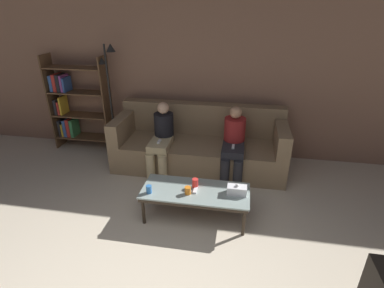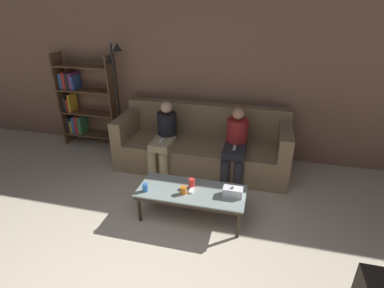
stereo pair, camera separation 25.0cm
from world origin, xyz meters
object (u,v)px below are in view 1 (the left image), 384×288
object	(u,v)px
bookshelf	(73,105)
seated_person_left_end	(162,137)
game_remote	(195,189)
seated_person_mid_left	(234,142)
couch	(200,146)
coffee_table	(195,193)
standing_lamp	(110,90)
cup_far_center	(195,183)
tissue_box	(237,190)
cup_near_left	(188,190)
cup_near_right	(149,189)

from	to	relation	value
bookshelf	seated_person_left_end	xyz separation A→B (m)	(1.70, -0.56, -0.22)
game_remote	seated_person_mid_left	size ratio (longest dim) A/B	0.14
couch	seated_person_left_end	distance (m)	0.63
coffee_table	standing_lamp	size ratio (longest dim) A/B	0.69
couch	game_remote	world-z (taller)	couch
coffee_table	cup_far_center	distance (m)	0.11
tissue_box	bookshelf	xyz separation A→B (m)	(-2.86, 1.59, 0.34)
game_remote	standing_lamp	size ratio (longest dim) A/B	0.08
tissue_box	bookshelf	size ratio (longest dim) A/B	0.14
cup_near_left	standing_lamp	bearing A→B (deg)	134.77
cup_near_left	cup_near_right	distance (m)	0.44
cup_near_left	cup_far_center	world-z (taller)	cup_far_center
couch	cup_near_left	size ratio (longest dim) A/B	28.85
standing_lamp	seated_person_left_end	world-z (taller)	standing_lamp
cup_near_left	seated_person_mid_left	distance (m)	1.23
tissue_box	game_remote	bearing A→B (deg)	-178.71
couch	standing_lamp	bearing A→B (deg)	173.80
cup_far_center	standing_lamp	distance (m)	2.22
couch	cup_near_right	world-z (taller)	couch
seated_person_left_end	seated_person_mid_left	size ratio (longest dim) A/B	1.01
coffee_table	cup_far_center	xyz separation A→B (m)	(-0.01, 0.06, 0.10)
bookshelf	seated_person_mid_left	xyz separation A→B (m)	(2.76, -0.55, -0.22)
cup_near_right	seated_person_left_end	distance (m)	1.20
coffee_table	standing_lamp	world-z (taller)	standing_lamp
coffee_table	tissue_box	xyz separation A→B (m)	(0.47, 0.01, 0.09)
couch	standing_lamp	distance (m)	1.66
seated_person_left_end	tissue_box	bearing A→B (deg)	-41.64
seated_person_left_end	couch	bearing A→B (deg)	26.23
couch	seated_person_left_end	world-z (taller)	seated_person_left_end
tissue_box	standing_lamp	xyz separation A→B (m)	(-2.08, 1.44, 0.68)
cup_near_left	game_remote	world-z (taller)	cup_near_left
cup_near_right	standing_lamp	distance (m)	2.05
cup_near_left	coffee_table	bearing A→B (deg)	48.68
tissue_box	game_remote	world-z (taller)	tissue_box
coffee_table	cup_near_right	distance (m)	0.54
seated_person_mid_left	standing_lamp	bearing A→B (deg)	168.43
cup_near_left	tissue_box	bearing A→B (deg)	9.85
cup_near_left	cup_near_right	size ratio (longest dim) A/B	0.94
standing_lamp	seated_person_left_end	distance (m)	1.16
bookshelf	seated_person_left_end	distance (m)	1.81
tissue_box	seated_person_mid_left	size ratio (longest dim) A/B	0.21
tissue_box	coffee_table	bearing A→B (deg)	-178.71
cup_near_left	bookshelf	world-z (taller)	bookshelf
coffee_table	seated_person_left_end	size ratio (longest dim) A/B	1.20
game_remote	seated_person_left_end	distance (m)	1.25
couch	bookshelf	size ratio (longest dim) A/B	1.60
couch	cup_near_left	distance (m)	1.39
cup_near_left	tissue_box	size ratio (longest dim) A/B	0.41
cup_far_center	bookshelf	world-z (taller)	bookshelf
coffee_table	cup_near_left	distance (m)	0.14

